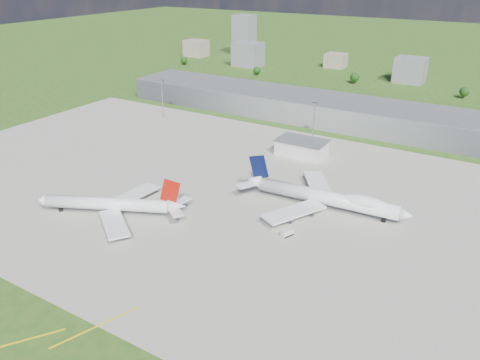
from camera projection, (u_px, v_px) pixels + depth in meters
The scene contains 19 objects.
ground at pixel (319, 127), 302.43m from camera, with size 1400.00×1400.00×0.00m, color #285219.
apron at pixel (247, 196), 212.10m from camera, with size 360.00×190.00×0.08m, color gray.
terminal at pixel (328, 110), 310.97m from camera, with size 300.00×42.00×15.00m, color gray.
ops_building at pixel (302, 148), 257.15m from camera, with size 26.00×16.00×8.00m, color silver.
mast_west at pixel (162, 92), 314.49m from camera, with size 3.50×2.00×25.90m.
mast_center at pixel (314, 117), 263.09m from camera, with size 3.50×2.00×25.90m.
airliner_red_twin at pixel (112, 205), 194.75m from camera, with size 60.55×45.59×17.65m.
airliner_blue_quad at pixel (326, 198), 198.93m from camera, with size 74.06×58.00×19.34m.
tug_yellow at pixel (138, 197), 209.07m from camera, with size 3.73×3.57×1.67m.
van_white_near at pixel (287, 233), 180.66m from camera, with size 4.24×5.87×2.72m.
bldg_far_w at pixel (196, 48), 533.82m from camera, with size 24.00×20.00×18.00m, color gray.
bldg_w at pixel (248, 54), 479.61m from camera, with size 28.00×22.00×24.00m, color slate.
bldg_cw at pixel (336, 60), 475.46m from camera, with size 20.00×18.00×14.00m, color gray.
bldg_c at pixel (410, 70), 413.05m from camera, with size 26.00×20.00×22.00m, color slate.
bldg_tall_w at pixel (244, 35), 540.82m from camera, with size 22.00×20.00×44.00m, color slate.
tree_far_w at pixel (184, 60), 487.14m from camera, with size 7.20×7.20×8.80m.
tree_w at pixel (257, 70), 441.33m from camera, with size 6.75×6.75×8.25m.
tree_c at pixel (355, 77), 410.54m from camera, with size 8.10×8.10×9.90m.
tree_e at pixel (464, 92), 364.73m from camera, with size 7.65×7.65×9.35m.
Camera 1 is at (104.88, -124.07, 95.57)m, focal length 35.00 mm.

